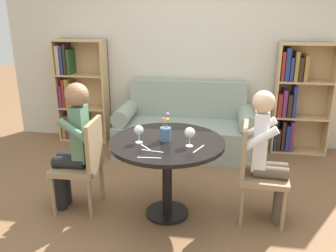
% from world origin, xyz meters
% --- Properties ---
extents(ground_plane, '(16.00, 16.00, 0.00)m').
position_xyz_m(ground_plane, '(0.00, 0.00, 0.00)').
color(ground_plane, brown).
extents(back_wall, '(5.20, 0.05, 2.70)m').
position_xyz_m(back_wall, '(0.00, 1.99, 1.35)').
color(back_wall, beige).
rests_on(back_wall, ground_plane).
extents(round_table, '(1.03, 1.03, 0.75)m').
position_xyz_m(round_table, '(0.00, 0.00, 0.62)').
color(round_table, black).
rests_on(round_table, ground_plane).
extents(couch, '(1.81, 0.80, 0.92)m').
position_xyz_m(couch, '(0.00, 1.57, 0.31)').
color(couch, gray).
rests_on(couch, ground_plane).
extents(bookshelf_left, '(0.71, 0.28, 1.45)m').
position_xyz_m(bookshelf_left, '(-1.59, 1.83, 0.66)').
color(bookshelf_left, tan).
rests_on(bookshelf_left, ground_plane).
extents(bookshelf_right, '(0.71, 0.28, 1.45)m').
position_xyz_m(bookshelf_right, '(1.41, 1.83, 0.72)').
color(bookshelf_right, tan).
rests_on(bookshelf_right, ground_plane).
extents(chair_left, '(0.43, 0.43, 0.90)m').
position_xyz_m(chair_left, '(-0.80, -0.00, 0.49)').
color(chair_left, '#937A56').
rests_on(chair_left, ground_plane).
extents(chair_right, '(0.45, 0.45, 0.90)m').
position_xyz_m(chair_right, '(0.80, 0.08, 0.49)').
color(chair_right, '#937A56').
rests_on(chair_right, ground_plane).
extents(person_left, '(0.42, 0.35, 1.24)m').
position_xyz_m(person_left, '(-0.89, -0.01, 0.67)').
color(person_left, black).
rests_on(person_left, ground_plane).
extents(person_right, '(0.43, 0.36, 1.21)m').
position_xyz_m(person_right, '(0.89, 0.07, 0.64)').
color(person_right, brown).
rests_on(person_right, ground_plane).
extents(wine_glass_left, '(0.08, 0.08, 0.16)m').
position_xyz_m(wine_glass_left, '(-0.24, -0.08, 0.86)').
color(wine_glass_left, white).
rests_on(wine_glass_left, round_table).
extents(wine_glass_right, '(0.09, 0.09, 0.17)m').
position_xyz_m(wine_glass_right, '(0.21, -0.10, 0.87)').
color(wine_glass_right, white).
rests_on(wine_glass_right, round_table).
extents(flower_vase, '(0.10, 0.10, 0.25)m').
position_xyz_m(flower_vase, '(-0.01, 0.01, 0.83)').
color(flower_vase, slate).
rests_on(flower_vase, round_table).
extents(knife_left_setting, '(0.19, 0.04, 0.00)m').
position_xyz_m(knife_left_setting, '(-0.08, -0.26, 0.75)').
color(knife_left_setting, silver).
rests_on(knife_left_setting, round_table).
extents(fork_left_setting, '(0.08, 0.18, 0.00)m').
position_xyz_m(fork_left_setting, '(0.29, -0.15, 0.75)').
color(fork_left_setting, silver).
rests_on(fork_left_setting, round_table).
extents(knife_right_setting, '(0.13, 0.15, 0.00)m').
position_xyz_m(knife_right_setting, '(-0.14, -0.20, 0.75)').
color(knife_right_setting, silver).
rests_on(knife_right_setting, round_table).
extents(fork_right_setting, '(0.19, 0.03, 0.00)m').
position_xyz_m(fork_right_setting, '(-0.08, -0.39, 0.75)').
color(fork_right_setting, silver).
rests_on(fork_right_setting, round_table).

